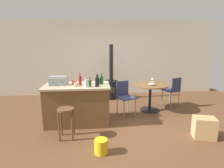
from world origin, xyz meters
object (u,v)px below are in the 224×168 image
at_px(dining_table, 150,91).
at_px(bottle_3, 102,80).
at_px(folding_chair_near, 125,95).
at_px(cup_1, 76,85).
at_px(serving_bowl, 152,84).
at_px(wooden_stool, 66,117).
at_px(toolbox, 59,81).
at_px(bottle_1, 80,80).
at_px(wine_glass, 152,79).
at_px(cup_0, 89,81).
at_px(kitchen_island, 78,104).
at_px(bottle_5, 98,81).
at_px(folding_chair_far, 173,89).
at_px(bottle_0, 86,83).
at_px(cup_2, 74,82).
at_px(bottle_2, 97,82).
at_px(wood_stove, 111,86).
at_px(cup_3, 99,81).
at_px(cardboard_box, 204,128).
at_px(plastic_bucket, 101,146).
at_px(bottle_4, 90,83).

xyz_separation_m(dining_table, bottle_3, (-1.36, -0.59, 0.44)).
relative_size(folding_chair_near, cup_1, 7.60).
bearing_deg(serving_bowl, wooden_stool, -148.71).
xyz_separation_m(wooden_stool, serving_bowl, (2.09, 1.27, 0.33)).
height_order(toolbox, bottle_1, bottle_1).
height_order(wooden_stool, wine_glass, wine_glass).
relative_size(cup_0, cup_1, 0.93).
height_order(kitchen_island, cup_0, cup_0).
relative_size(bottle_5, cup_1, 1.80).
height_order(folding_chair_far, bottle_0, bottle_0).
relative_size(bottle_3, cup_2, 2.10).
xyz_separation_m(bottle_2, bottle_5, (0.03, 0.22, -0.02)).
distance_m(folding_chair_near, wood_stove, 1.55).
xyz_separation_m(cup_2, cup_3, (0.58, 0.13, -0.00)).
bearing_deg(cup_1, bottle_2, -6.85).
height_order(toolbox, wine_glass, toolbox).
bearing_deg(cup_0, dining_table, 16.43).
bearing_deg(bottle_1, wooden_stool, -108.62).
xyz_separation_m(wood_stove, cup_0, (-0.69, -1.78, 0.51)).
bearing_deg(cup_2, bottle_3, -5.84).
bearing_deg(cardboard_box, bottle_2, 159.82).
xyz_separation_m(wood_stove, cup_1, (-0.96, -2.09, 0.50)).
bearing_deg(wood_stove, bottle_3, -101.79).
bearing_deg(toolbox, plastic_bucket, -56.47).
bearing_deg(bottle_5, wooden_stool, -130.88).
bearing_deg(cardboard_box, bottle_4, 160.06).
height_order(bottle_1, cup_2, bottle_1).
xyz_separation_m(bottle_3, cardboard_box, (1.97, -1.03, -0.80)).
distance_m(wood_stove, cup_1, 2.36).
bearing_deg(folding_chair_near, toolbox, -167.13).
distance_m(bottle_0, bottle_4, 0.11).
height_order(wooden_stool, toolbox, toolbox).
height_order(bottle_5, wine_glass, bottle_5).
xyz_separation_m(cup_3, cardboard_box, (2.03, -1.23, -0.74)).
xyz_separation_m(bottle_2, cup_0, (-0.19, 0.37, -0.05)).
height_order(bottle_3, cup_3, bottle_3).
xyz_separation_m(bottle_5, cup_0, (-0.21, 0.16, -0.03)).
bearing_deg(plastic_bucket, cardboard_box, 9.66).
xyz_separation_m(dining_table, wood_stove, (-0.97, 1.29, -0.12)).
xyz_separation_m(bottle_4, cardboard_box, (2.23, -0.81, -0.78)).
height_order(bottle_0, bottle_5, bottle_0).
distance_m(folding_chair_near, bottle_0, 1.24).
xyz_separation_m(toolbox, bottle_3, (0.97, 0.02, -0.00)).
bearing_deg(wooden_stool, bottle_1, 71.38).
bearing_deg(cup_0, folding_chair_far, 17.35).
relative_size(wine_glass, cardboard_box, 0.34).
xyz_separation_m(bottle_0, cardboard_box, (2.31, -0.72, -0.79)).
height_order(wooden_stool, plastic_bucket, wooden_stool).
bearing_deg(cup_1, toolbox, 154.05).
bearing_deg(bottle_3, folding_chair_far, 21.95).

